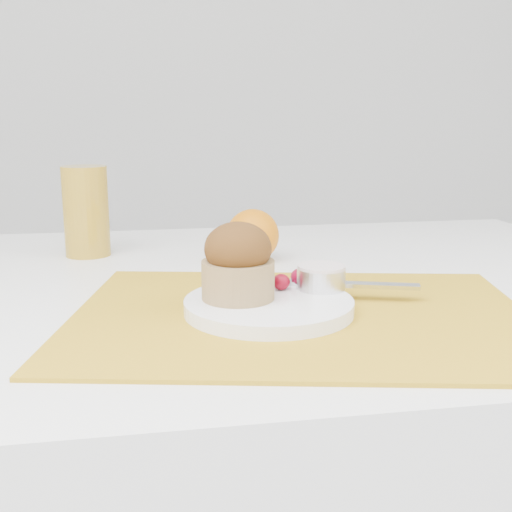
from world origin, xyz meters
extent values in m
cube|color=gold|center=(0.04, -0.12, 0.75)|extent=(0.56, 0.46, 0.00)
cylinder|color=white|center=(0.00, -0.11, 0.76)|extent=(0.24, 0.24, 0.01)
cylinder|color=silver|center=(0.07, -0.07, 0.78)|extent=(0.06, 0.06, 0.02)
cylinder|color=silver|center=(0.07, -0.07, 0.79)|extent=(0.07, 0.07, 0.01)
ellipsoid|color=#5A020F|center=(0.03, -0.07, 0.78)|extent=(0.02, 0.02, 0.02)
ellipsoid|color=#5D0217|center=(0.05, -0.06, 0.78)|extent=(0.02, 0.02, 0.02)
cube|color=#B9BCC2|center=(0.09, -0.07, 0.77)|extent=(0.19, 0.07, 0.00)
sphere|color=orange|center=(0.03, 0.16, 0.79)|extent=(0.08, 0.08, 0.08)
cylinder|color=#B48B21|center=(-0.21, 0.24, 0.82)|extent=(0.09, 0.09, 0.14)
cylinder|color=#A1804E|center=(-0.03, -0.10, 0.79)|extent=(0.09, 0.09, 0.04)
ellipsoid|color=#331B09|center=(-0.03, -0.10, 0.83)|extent=(0.07, 0.07, 0.06)
camera|label=1|loc=(-0.13, -0.77, 0.97)|focal=45.00mm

